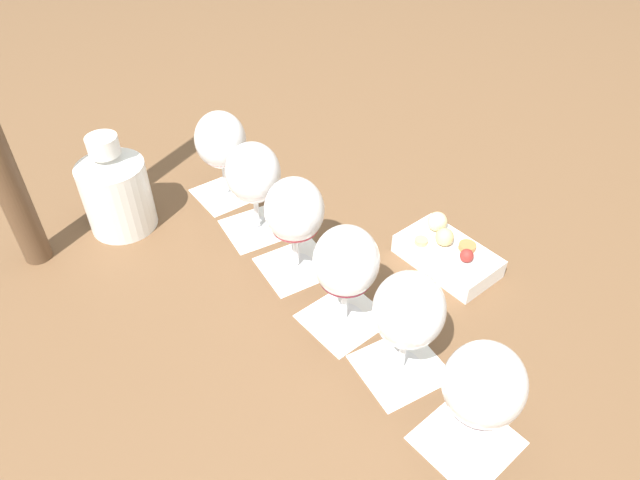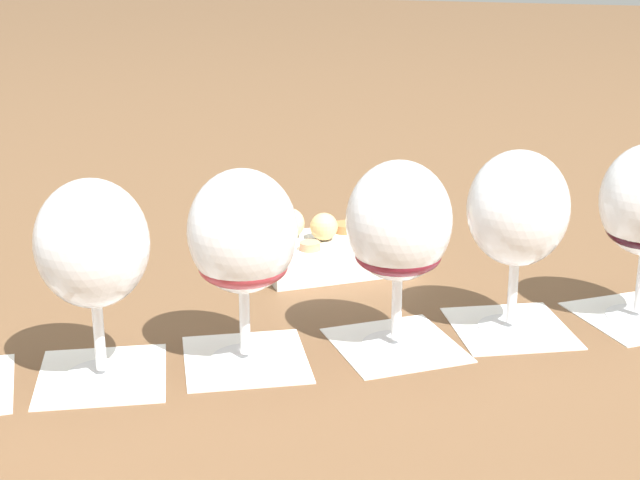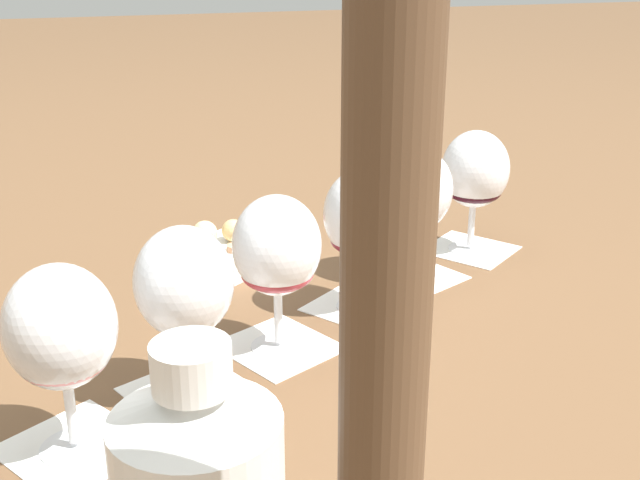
{
  "view_description": "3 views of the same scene",
  "coord_description": "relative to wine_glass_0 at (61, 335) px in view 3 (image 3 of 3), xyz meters",
  "views": [
    {
      "loc": [
        0.65,
        -0.05,
        0.67
      ],
      "look_at": [
        -0.0,
        0.0,
        0.11
      ],
      "focal_mm": 32.0,
      "sensor_mm": 36.0,
      "label": 1
    },
    {
      "loc": [
        0.23,
        -0.79,
        0.38
      ],
      "look_at": [
        -0.0,
        0.0,
        0.11
      ],
      "focal_mm": 55.0,
      "sensor_mm": 36.0,
      "label": 2
    },
    {
      "loc": [
        -0.25,
        -0.8,
        0.43
      ],
      "look_at": [
        -0.0,
        0.0,
        0.11
      ],
      "focal_mm": 45.0,
      "sensor_mm": 36.0,
      "label": 3
    }
  ],
  "objects": [
    {
      "name": "ground_plane",
      "position": [
        0.28,
        0.16,
        -0.11
      ],
      "size": [
        8.0,
        8.0,
        0.0
      ],
      "primitive_type": "plane",
      "color": "brown"
    },
    {
      "name": "tasting_card_0",
      "position": [
        0.0,
        0.0,
        -0.11
      ],
      "size": [
        0.15,
        0.16,
        0.0
      ],
      "color": "white",
      "rests_on": "ground_plane"
    },
    {
      "name": "tasting_card_1",
      "position": [
        0.11,
        0.06,
        -0.11
      ],
      "size": [
        0.15,
        0.15,
        0.0
      ],
      "color": "white",
      "rests_on": "ground_plane"
    },
    {
      "name": "tasting_card_2",
      "position": [
        0.22,
        0.13,
        -0.11
      ],
      "size": [
        0.15,
        0.15,
        0.0
      ],
      "color": "white",
      "rests_on": "ground_plane"
    },
    {
      "name": "tasting_card_3",
      "position": [
        0.34,
        0.2,
        -0.11
      ],
      "size": [
        0.16,
        0.16,
        0.0
      ],
      "color": "white",
      "rests_on": "ground_plane"
    },
    {
      "name": "tasting_card_4",
      "position": [
        0.44,
        0.27,
        -0.11
      ],
      "size": [
        0.15,
        0.15,
        0.0
      ],
      "color": "white",
      "rests_on": "ground_plane"
    },
    {
      "name": "tasting_card_5",
      "position": [
        0.56,
        0.33,
        -0.11
      ],
      "size": [
        0.16,
        0.16,
        0.0
      ],
      "color": "white",
      "rests_on": "ground_plane"
    },
    {
      "name": "wine_glass_0",
      "position": [
        0.0,
        0.0,
        0.0
      ],
      "size": [
        0.1,
        0.1,
        0.17
      ],
      "color": "white",
      "rests_on": "tasting_card_0"
    },
    {
      "name": "wine_glass_1",
      "position": [
        0.11,
        0.06,
        0.0
      ],
      "size": [
        0.1,
        0.1,
        0.17
      ],
      "color": "white",
      "rests_on": "tasting_card_1"
    },
    {
      "name": "wine_glass_2",
      "position": [
        0.22,
        0.13,
        0.0
      ],
      "size": [
        0.1,
        0.1,
        0.17
      ],
      "color": "white",
      "rests_on": "tasting_card_2"
    },
    {
      "name": "wine_glass_3",
      "position": [
        0.34,
        0.2,
        0.0
      ],
      "size": [
        0.1,
        0.1,
        0.17
      ],
      "color": "white",
      "rests_on": "tasting_card_3"
    },
    {
      "name": "wine_glass_4",
      "position": [
        0.44,
        0.27,
        0.0
      ],
      "size": [
        0.1,
        0.1,
        0.17
      ],
      "color": "white",
      "rests_on": "tasting_card_4"
    },
    {
      "name": "wine_glass_5",
      "position": [
        0.56,
        0.33,
        0.0
      ],
      "size": [
        0.1,
        0.1,
        0.17
      ],
      "color": "white",
      "rests_on": "tasting_card_5"
    },
    {
      "name": "snack_dish",
      "position": [
        0.23,
        0.38,
        -0.09
      ],
      "size": [
        0.19,
        0.18,
        0.07
      ],
      "color": "white",
      "rests_on": "ground_plane"
    },
    {
      "name": "umbrella_pole",
      "position": [
        0.16,
        -0.32,
        0.25
      ],
      "size": [
        0.05,
        0.05,
        0.73
      ],
      "color": "brown",
      "rests_on": "ground_plane"
    }
  ]
}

